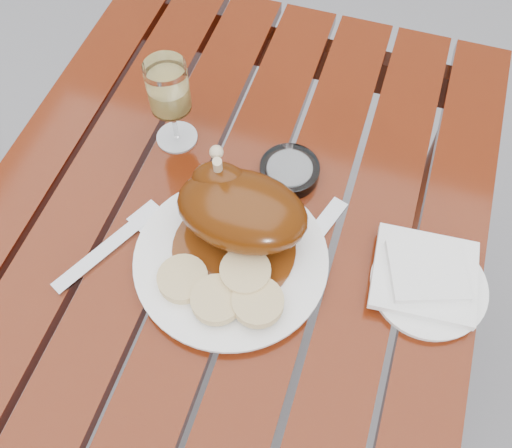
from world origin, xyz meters
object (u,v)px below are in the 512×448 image
(side_plate, at_px, (428,286))
(ashtray, at_px, (289,171))
(table, at_px, (223,340))
(wine_glass, at_px, (171,105))
(dinner_plate, at_px, (231,260))

(side_plate, bearing_deg, ashtray, 151.82)
(ashtray, bearing_deg, side_plate, -28.18)
(table, bearing_deg, ashtray, 68.36)
(table, distance_m, wine_glass, 0.52)
(table, height_order, side_plate, side_plate)
(side_plate, height_order, ashtray, ashtray)
(table, bearing_deg, dinner_plate, -2.54)
(dinner_plate, distance_m, side_plate, 0.29)
(wine_glass, relative_size, ashtray, 1.68)
(wine_glass, bearing_deg, side_plate, -18.34)
(ashtray, bearing_deg, wine_glass, 175.18)
(dinner_plate, height_order, ashtray, ashtray)
(wine_glass, height_order, ashtray, wine_glass)
(dinner_plate, height_order, side_plate, dinner_plate)
(table, distance_m, ashtray, 0.43)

